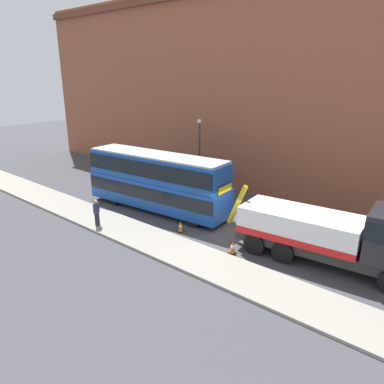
{
  "coord_description": "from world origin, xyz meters",
  "views": [
    {
      "loc": [
        11.15,
        -17.33,
        9.24
      ],
      "look_at": [
        -3.26,
        -0.26,
        2.0
      ],
      "focal_mm": 34.0,
      "sensor_mm": 36.0,
      "label": 1
    }
  ],
  "objects": [
    {
      "name": "traffic_cone_midway",
      "position": [
        1.41,
        -2.38,
        0.34
      ],
      "size": [
        0.36,
        0.36,
        0.72
      ],
      "color": "orange",
      "rests_on": "ground_plane"
    },
    {
      "name": "ground_plane",
      "position": [
        0.0,
        0.0,
        0.0
      ],
      "size": [
        120.0,
        120.0,
        0.0
      ],
      "primitive_type": "plane",
      "color": "#424247"
    },
    {
      "name": "recovery_tow_truck",
      "position": [
        5.99,
        -0.21,
        1.76
      ],
      "size": [
        10.23,
        3.42,
        3.67
      ],
      "rotation": [
        0.0,
        0.0,
        0.09
      ],
      "color": "#2D2D2D",
      "rests_on": "ground_plane"
    },
    {
      "name": "double_decker_bus",
      "position": [
        -6.51,
        -0.26,
        2.23
      ],
      "size": [
        11.18,
        3.52,
        4.06
      ],
      "rotation": [
        0.0,
        0.0,
        0.09
      ],
      "color": "#19479E",
      "rests_on": "ground_plane"
    },
    {
      "name": "pedestrian_onlooker",
      "position": [
        -7.1,
        -4.96,
        0.99
      ],
      "size": [
        0.44,
        0.48,
        1.71
      ],
      "rotation": [
        0.0,
        0.0,
        0.59
      ],
      "color": "#232333",
      "rests_on": "near_kerb"
    },
    {
      "name": "traffic_cone_near_bus",
      "position": [
        -2.64,
        -2.07,
        0.34
      ],
      "size": [
        0.36,
        0.36,
        0.72
      ],
      "color": "orange",
      "rests_on": "ground_plane"
    },
    {
      "name": "building_facade",
      "position": [
        0.0,
        7.9,
        8.07
      ],
      "size": [
        60.0,
        1.5,
        16.0
      ],
      "color": "#935138",
      "rests_on": "ground_plane"
    },
    {
      "name": "near_kerb",
      "position": [
        0.0,
        -4.2,
        0.07
      ],
      "size": [
        60.0,
        2.8,
        0.15
      ],
      "primitive_type": "cube",
      "color": "gray",
      "rests_on": "ground_plane"
    },
    {
      "name": "street_lamp",
      "position": [
        -7.5,
        5.7,
        3.47
      ],
      "size": [
        0.36,
        0.36,
        5.83
      ],
      "color": "#38383D",
      "rests_on": "ground_plane"
    }
  ]
}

